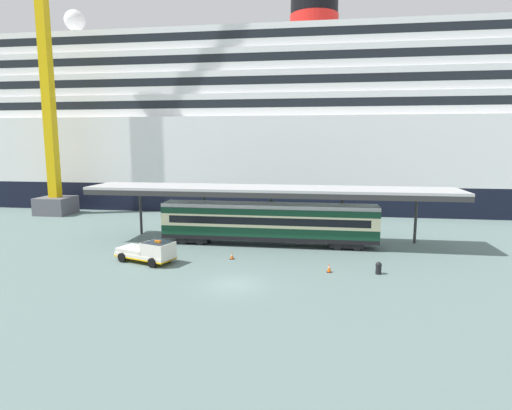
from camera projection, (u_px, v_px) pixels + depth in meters
name	position (u px, v px, depth m)	size (l,w,h in m)	color
ground_plane	(235.00, 285.00, 30.02)	(400.00, 400.00, 0.00)	slate
cruise_ship	(283.00, 128.00, 70.41)	(129.91, 27.39, 35.33)	black
platform_canopy	(269.00, 190.00, 41.16)	(36.05, 5.46, 5.67)	#B2B2B2
train_carriage	(268.00, 222.00, 41.21)	(20.93, 2.81, 4.11)	black
service_truck	(150.00, 251.00, 35.30)	(5.58, 3.66, 2.02)	silver
traffic_cone_near	(329.00, 268.00, 32.79)	(0.36, 0.36, 0.73)	black
traffic_cone_mid	(232.00, 256.00, 36.47)	(0.36, 0.36, 0.59)	black
dockside_crane	(49.00, 71.00, 56.20)	(11.20, 4.40, 62.70)	#595960
quay_bollard	(379.00, 268.00, 32.33)	(0.48, 0.48, 0.96)	black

